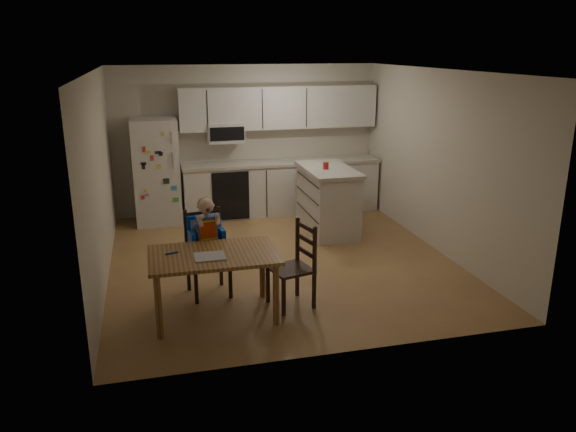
# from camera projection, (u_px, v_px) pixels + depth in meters

# --- Properties ---
(room) EXTENTS (4.52, 5.01, 2.51)m
(room) POSITION_uv_depth(u_px,v_px,m) (272.00, 163.00, 7.73)
(room) COLOR #9C7246
(room) RESTS_ON ground
(refrigerator) EXTENTS (0.72, 0.70, 1.70)m
(refrigerator) POSITION_uv_depth(u_px,v_px,m) (156.00, 171.00, 9.04)
(refrigerator) COLOR silver
(refrigerator) RESTS_ON ground
(kitchen_run) EXTENTS (3.37, 0.62, 2.15)m
(kitchen_run) POSITION_uv_depth(u_px,v_px,m) (279.00, 163.00, 9.59)
(kitchen_run) COLOR silver
(kitchen_run) RESTS_ON ground
(kitchen_island) EXTENTS (0.72, 1.37, 1.01)m
(kitchen_island) POSITION_uv_depth(u_px,v_px,m) (328.00, 199.00, 8.69)
(kitchen_island) COLOR silver
(kitchen_island) RESTS_ON ground
(red_cup) EXTENTS (0.08, 0.08, 0.11)m
(red_cup) POSITION_uv_depth(u_px,v_px,m) (326.00, 166.00, 8.44)
(red_cup) COLOR red
(red_cup) RESTS_ON kitchen_island
(dining_table) EXTENTS (1.34, 0.86, 0.72)m
(dining_table) POSITION_uv_depth(u_px,v_px,m) (213.00, 262.00, 5.88)
(dining_table) COLOR brown
(dining_table) RESTS_ON ground
(napkin) EXTENTS (0.31, 0.27, 0.01)m
(napkin) POSITION_uv_depth(u_px,v_px,m) (210.00, 257.00, 5.75)
(napkin) COLOR #A7A7AC
(napkin) RESTS_ON dining_table
(toddler_spoon) EXTENTS (0.12, 0.06, 0.02)m
(toddler_spoon) POSITION_uv_depth(u_px,v_px,m) (171.00, 253.00, 5.84)
(toddler_spoon) COLOR #0A46BC
(toddler_spoon) RESTS_ON dining_table
(chair_booster) EXTENTS (0.50, 0.50, 1.17)m
(chair_booster) POSITION_uv_depth(u_px,v_px,m) (206.00, 236.00, 6.43)
(chair_booster) COLOR black
(chair_booster) RESTS_ON ground
(chair_side) EXTENTS (0.51, 0.51, 0.95)m
(chair_side) POSITION_uv_depth(u_px,v_px,m) (298.00, 259.00, 6.19)
(chair_side) COLOR black
(chair_side) RESTS_ON ground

